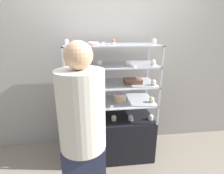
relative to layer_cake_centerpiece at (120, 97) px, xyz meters
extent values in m
plane|color=gray|center=(-0.10, 0.01, -0.89)|extent=(20.00, 20.00, 0.00)
cube|color=gray|center=(-0.10, 0.41, 0.41)|extent=(8.00, 0.05, 2.60)
cube|color=black|center=(-0.10, 0.01, -0.60)|extent=(1.11, 0.52, 0.59)
cube|color=#B7B7BC|center=(-0.64, 0.25, -0.18)|extent=(0.02, 0.02, 0.24)
cube|color=#B7B7BC|center=(0.44, 0.25, -0.18)|extent=(0.02, 0.02, 0.24)
cube|color=#B7B7BC|center=(-0.64, -0.24, -0.18)|extent=(0.02, 0.02, 0.24)
cube|color=#B7B7BC|center=(0.44, -0.24, -0.18)|extent=(0.02, 0.02, 0.24)
cube|color=#B7BCC6|center=(-0.10, 0.01, -0.06)|extent=(1.11, 0.52, 0.01)
cube|color=#B7B7BC|center=(-0.64, 0.25, 0.07)|extent=(0.02, 0.02, 0.24)
cube|color=#B7B7BC|center=(0.44, 0.25, 0.07)|extent=(0.02, 0.02, 0.24)
cube|color=#B7B7BC|center=(-0.64, -0.24, 0.07)|extent=(0.02, 0.02, 0.24)
cube|color=#B7B7BC|center=(0.44, -0.24, 0.07)|extent=(0.02, 0.02, 0.24)
cube|color=#B7BCC6|center=(-0.10, 0.01, 0.18)|extent=(1.11, 0.52, 0.01)
cube|color=#B7B7BC|center=(-0.64, 0.25, 0.31)|extent=(0.02, 0.02, 0.24)
cube|color=#B7B7BC|center=(0.44, 0.25, 0.31)|extent=(0.02, 0.02, 0.24)
cube|color=#B7B7BC|center=(-0.64, -0.24, 0.31)|extent=(0.02, 0.02, 0.24)
cube|color=#B7B7BC|center=(0.44, -0.24, 0.31)|extent=(0.02, 0.02, 0.24)
cube|color=#B7BCC6|center=(-0.10, 0.01, 0.43)|extent=(1.11, 0.52, 0.01)
cube|color=#B7B7BC|center=(-0.64, 0.25, 0.55)|extent=(0.02, 0.02, 0.24)
cube|color=#B7B7BC|center=(0.44, 0.25, 0.55)|extent=(0.02, 0.02, 0.24)
cube|color=#B7B7BC|center=(-0.64, -0.24, 0.55)|extent=(0.02, 0.02, 0.24)
cube|color=#B7B7BC|center=(0.44, -0.24, 0.55)|extent=(0.02, 0.02, 0.24)
cube|color=#B7BCC6|center=(-0.10, 0.01, 0.67)|extent=(1.11, 0.52, 0.01)
cylinder|color=#DBBC84|center=(0.00, 0.00, -0.01)|extent=(0.17, 0.17, 0.09)
cylinder|color=silver|center=(0.00, 0.00, 0.05)|extent=(0.18, 0.18, 0.02)
cube|color=brown|center=(0.17, -0.01, 0.21)|extent=(0.22, 0.16, 0.05)
cube|color=#8C5B42|center=(0.17, -0.01, 0.24)|extent=(0.22, 0.17, 0.01)
cylinder|color=white|center=(-0.60, -0.13, -0.29)|extent=(0.06, 0.06, 0.02)
sphere|color=#F4EAB2|center=(-0.60, -0.13, -0.26)|extent=(0.07, 0.07, 0.07)
cylinder|color=white|center=(-0.34, -0.06, -0.29)|extent=(0.06, 0.06, 0.02)
sphere|color=#E5996B|center=(-0.34, -0.06, -0.26)|extent=(0.07, 0.07, 0.07)
cylinder|color=beige|center=(-0.09, -0.07, -0.29)|extent=(0.06, 0.06, 0.02)
sphere|color=#F4EAB2|center=(-0.09, -0.07, -0.26)|extent=(0.07, 0.07, 0.07)
cylinder|color=#CCB28C|center=(0.14, -0.09, -0.29)|extent=(0.06, 0.06, 0.02)
sphere|color=silver|center=(0.14, -0.09, -0.26)|extent=(0.07, 0.07, 0.07)
cylinder|color=beige|center=(0.41, -0.11, -0.29)|extent=(0.06, 0.06, 0.02)
sphere|color=white|center=(0.41, -0.11, -0.26)|extent=(0.07, 0.07, 0.07)
cube|color=white|center=(-0.47, -0.23, -0.28)|extent=(0.04, 0.00, 0.04)
cylinder|color=white|center=(-0.60, -0.08, -0.04)|extent=(0.06, 0.06, 0.02)
sphere|color=#E5996B|center=(-0.60, -0.08, -0.01)|extent=(0.07, 0.07, 0.07)
cylinder|color=white|center=(-0.27, -0.13, -0.04)|extent=(0.06, 0.06, 0.02)
sphere|color=silver|center=(-0.27, -0.13, -0.01)|extent=(0.07, 0.07, 0.07)
cylinder|color=#CCB28C|center=(0.41, -0.09, -0.04)|extent=(0.06, 0.06, 0.02)
sphere|color=#F4EAB2|center=(0.41, -0.09, -0.01)|extent=(0.07, 0.07, 0.07)
cube|color=white|center=(-0.13, -0.23, -0.03)|extent=(0.04, 0.00, 0.04)
cylinder|color=white|center=(-0.60, -0.13, 0.20)|extent=(0.06, 0.06, 0.02)
sphere|color=#E5996B|center=(-0.60, -0.13, 0.23)|extent=(0.06, 0.06, 0.06)
cylinder|color=#CCB28C|center=(-0.26, -0.05, 0.20)|extent=(0.06, 0.06, 0.02)
sphere|color=silver|center=(-0.26, -0.05, 0.23)|extent=(0.06, 0.06, 0.06)
cylinder|color=#CCB28C|center=(0.40, -0.13, 0.20)|extent=(0.06, 0.06, 0.02)
sphere|color=white|center=(0.40, -0.13, 0.23)|extent=(0.06, 0.06, 0.06)
cube|color=white|center=(-0.44, -0.23, 0.21)|extent=(0.04, 0.00, 0.04)
cylinder|color=white|center=(-0.60, -0.07, 0.44)|extent=(0.05, 0.05, 0.02)
sphere|color=#F4EAB2|center=(-0.60, -0.07, 0.47)|extent=(0.06, 0.06, 0.06)
cylinder|color=#CCB28C|center=(-0.26, -0.09, 0.44)|extent=(0.05, 0.05, 0.02)
sphere|color=white|center=(-0.26, -0.09, 0.47)|extent=(0.06, 0.06, 0.06)
cylinder|color=#CCB28C|center=(0.07, -0.12, 0.44)|extent=(0.05, 0.05, 0.02)
sphere|color=white|center=(0.07, -0.12, 0.47)|extent=(0.06, 0.06, 0.06)
cylinder|color=beige|center=(0.39, -0.09, 0.44)|extent=(0.05, 0.05, 0.02)
sphere|color=#F4EAB2|center=(0.39, -0.09, 0.47)|extent=(0.06, 0.06, 0.06)
cube|color=white|center=(0.14, -0.23, 0.45)|extent=(0.04, 0.00, 0.04)
cylinder|color=white|center=(-0.61, -0.12, 0.69)|extent=(0.05, 0.05, 0.03)
sphere|color=silver|center=(-0.61, -0.12, 0.72)|extent=(0.05, 0.05, 0.05)
cylinder|color=beige|center=(-0.10, -0.11, 0.69)|extent=(0.05, 0.05, 0.03)
sphere|color=#8C5B42|center=(-0.10, -0.11, 0.72)|extent=(0.05, 0.05, 0.05)
cylinder|color=beige|center=(0.39, -0.08, 0.69)|extent=(0.05, 0.05, 0.03)
sphere|color=silver|center=(0.39, -0.08, 0.72)|extent=(0.05, 0.05, 0.05)
cube|color=white|center=(-0.22, -0.23, 0.70)|extent=(0.04, 0.00, 0.04)
torus|color=#EFB2BC|center=(-0.32, -0.05, 0.69)|extent=(0.14, 0.14, 0.03)
cylinder|color=beige|center=(-0.45, -0.80, 0.21)|extent=(0.39, 0.39, 0.67)
sphere|color=tan|center=(-0.45, -0.80, 0.66)|extent=(0.22, 0.22, 0.22)
camera|label=1|loc=(-0.36, -2.12, 0.83)|focal=28.00mm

